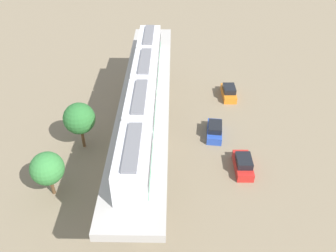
# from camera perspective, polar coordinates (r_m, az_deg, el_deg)

# --- Properties ---
(ground_plane) EXTENTS (120.00, 120.00, 0.00)m
(ground_plane) POSITION_cam_1_polar(r_m,az_deg,el_deg) (42.40, -3.34, -3.15)
(ground_plane) COLOR #84755B
(viaduct) EXTENTS (5.20, 35.80, 7.36)m
(viaduct) POSITION_cam_1_polar(r_m,az_deg,el_deg) (38.89, -3.65, 3.31)
(viaduct) COLOR #B7B2AA
(viaduct) RESTS_ON ground
(train) EXTENTS (2.64, 27.45, 3.24)m
(train) POSITION_cam_1_polar(r_m,az_deg,el_deg) (35.63, -4.04, 5.76)
(train) COLOR white
(train) RESTS_ON viaduct
(parked_car_red) EXTENTS (1.83, 4.21, 1.76)m
(parked_car_red) POSITION_cam_1_polar(r_m,az_deg,el_deg) (39.68, 12.14, -6.12)
(parked_car_red) COLOR red
(parked_car_red) RESTS_ON ground
(parked_car_orange) EXTENTS (1.91, 4.24, 1.76)m
(parked_car_orange) POSITION_cam_1_polar(r_m,az_deg,el_deg) (51.44, 9.86, 5.45)
(parked_car_orange) COLOR orange
(parked_car_orange) RESTS_ON ground
(parked_car_blue) EXTENTS (2.22, 4.36, 1.76)m
(parked_car_blue) POSITION_cam_1_polar(r_m,az_deg,el_deg) (43.78, 7.60, -0.70)
(parked_car_blue) COLOR #284CB7
(parked_car_blue) RESTS_ON ground
(tree_near_viaduct) EXTENTS (3.35, 3.35, 5.20)m
(tree_near_viaduct) POSITION_cam_1_polar(r_m,az_deg,el_deg) (36.35, -19.09, -6.58)
(tree_near_viaduct) COLOR brown
(tree_near_viaduct) RESTS_ON ground
(tree_mid_lot) EXTENTS (3.64, 3.64, 5.97)m
(tree_mid_lot) POSITION_cam_1_polar(r_m,az_deg,el_deg) (40.89, -14.26, 1.18)
(tree_mid_lot) COLOR brown
(tree_mid_lot) RESTS_ON ground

